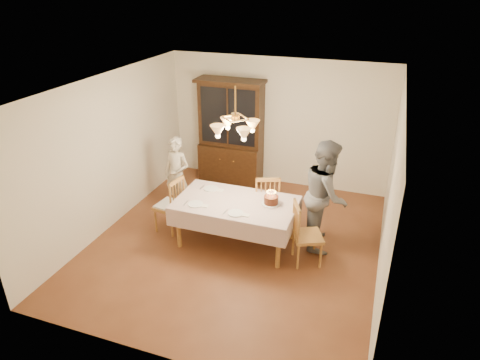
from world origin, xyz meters
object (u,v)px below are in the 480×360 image
at_px(dining_table, 236,206).
at_px(chair_far_side, 267,203).
at_px(birthday_cake, 271,200).
at_px(elderly_woman, 177,174).
at_px(china_hutch, 231,134).

distance_m(dining_table, chair_far_side, 0.79).
relative_size(chair_far_side, birthday_cake, 3.33).
distance_m(elderly_woman, birthday_cake, 2.04).
relative_size(china_hutch, birthday_cake, 7.20).
bearing_deg(china_hutch, dining_table, -67.68).
xyz_separation_m(dining_table, china_hutch, (-0.93, 2.25, 0.36)).
height_order(dining_table, elderly_woman, elderly_woman).
relative_size(china_hutch, elderly_woman, 1.53).
bearing_deg(birthday_cake, chair_far_side, 111.83).
height_order(china_hutch, birthday_cake, china_hutch).
bearing_deg(chair_far_side, china_hutch, 128.33).
height_order(chair_far_side, elderly_woman, elderly_woman).
height_order(chair_far_side, birthday_cake, chair_far_side).
bearing_deg(elderly_woman, dining_table, -18.38).
distance_m(chair_far_side, birthday_cake, 0.72).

